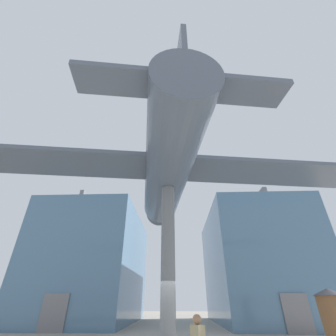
% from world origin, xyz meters
% --- Properties ---
extents(glass_pavilion_left, '(8.67, 14.11, 10.53)m').
position_xyz_m(glass_pavilion_left, '(-8.18, 15.87, 4.98)').
color(glass_pavilion_left, slate).
rests_on(glass_pavilion_left, ground_plane).
extents(glass_pavilion_right, '(8.67, 14.11, 10.53)m').
position_xyz_m(glass_pavilion_right, '(8.18, 15.87, 4.98)').
color(glass_pavilion_right, slate).
rests_on(glass_pavilion_right, ground_plane).
extents(support_pylon_central, '(0.54, 0.54, 6.20)m').
position_xyz_m(support_pylon_central, '(0.00, 0.00, 3.10)').
color(support_pylon_central, slate).
rests_on(support_pylon_central, ground_plane).
extents(suspended_airplane, '(19.84, 12.23, 3.59)m').
position_xyz_m(suspended_airplane, '(-0.04, 0.27, 7.27)').
color(suspended_airplane, '#4C5666').
rests_on(suspended_airplane, support_pylon_central).
extents(info_kiosk, '(1.25, 1.25, 2.35)m').
position_xyz_m(info_kiosk, '(6.80, 2.24, 1.21)').
color(info_kiosk, brown).
rests_on(info_kiosk, ground_plane).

